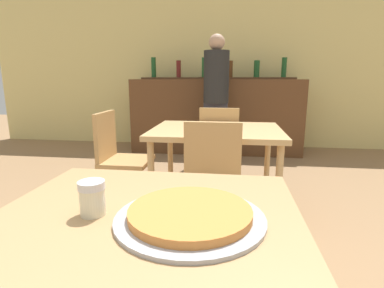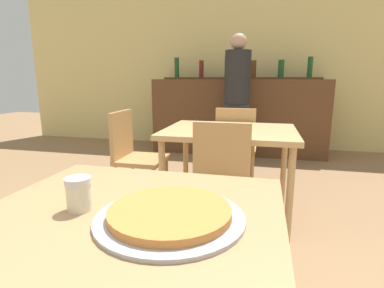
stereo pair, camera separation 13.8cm
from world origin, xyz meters
TOP-DOWN VIEW (x-y plane):
  - wall_back at (0.00, 4.40)m, footprint 8.00×0.05m
  - dining_table_near at (0.00, 0.00)m, footprint 0.92×0.85m
  - dining_table_far at (0.13, 1.61)m, footprint 1.04×0.82m
  - bar_counter at (0.00, 3.90)m, footprint 2.60×0.56m
  - bar_back_shelf at (0.01, 4.04)m, footprint 2.39×0.24m
  - chair_far_side_front at (0.13, 1.03)m, footprint 0.40×0.40m
  - chair_far_side_back at (0.13, 2.19)m, footprint 0.40×0.40m
  - chair_far_side_left at (-0.72, 1.61)m, footprint 0.40×0.40m
  - pizza_tray at (0.14, -0.01)m, footprint 0.43×0.43m
  - cheese_shaker at (-0.15, -0.01)m, footprint 0.08×0.08m
  - person_standing at (0.03, 3.32)m, footprint 0.34×0.34m

SIDE VIEW (x-z plane):
  - chair_far_side_front at x=0.13m, z-range 0.07..0.94m
  - chair_far_side_back at x=0.13m, z-range 0.07..0.94m
  - chair_far_side_left at x=-0.72m, z-range 0.07..0.94m
  - bar_counter at x=0.00m, z-range 0.00..1.13m
  - dining_table_near at x=0.00m, z-range 0.28..1.03m
  - dining_table_far at x=0.13m, z-range 0.29..1.04m
  - pizza_tray at x=0.14m, z-range 0.74..0.78m
  - cheese_shaker at x=-0.15m, z-range 0.75..0.85m
  - person_standing at x=0.03m, z-range 0.07..1.79m
  - bar_back_shelf at x=0.01m, z-range 1.03..1.37m
  - wall_back at x=0.00m, z-range 0.00..2.80m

